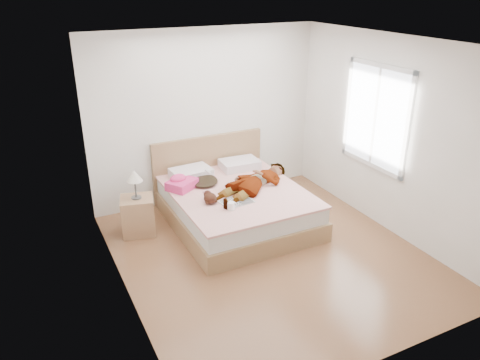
# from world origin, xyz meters

# --- Properties ---
(ground) EXTENTS (4.00, 4.00, 0.00)m
(ground) POSITION_xyz_m (0.00, 0.00, 0.00)
(ground) COLOR #4F2A18
(ground) RESTS_ON ground
(woman) EXTENTS (1.67, 1.23, 0.22)m
(woman) POSITION_xyz_m (0.24, 0.95, 0.62)
(woman) COLOR white
(woman) RESTS_ON bed
(hair) EXTENTS (0.45, 0.54, 0.08)m
(hair) POSITION_xyz_m (-0.33, 1.40, 0.55)
(hair) COLOR black
(hair) RESTS_ON bed
(phone) EXTENTS (0.08, 0.10, 0.05)m
(phone) POSITION_xyz_m (-0.26, 1.35, 0.69)
(phone) COLOR silver
(phone) RESTS_ON bed
(room_shell) EXTENTS (4.00, 4.00, 4.00)m
(room_shell) POSITION_xyz_m (1.77, 0.30, 1.50)
(room_shell) COLOR white
(room_shell) RESTS_ON ground
(bed) EXTENTS (1.80, 2.08, 1.00)m
(bed) POSITION_xyz_m (0.00, 1.04, 0.28)
(bed) COLOR olive
(bed) RESTS_ON ground
(towel) EXTENTS (0.50, 0.47, 0.20)m
(towel) POSITION_xyz_m (-0.67, 1.35, 0.59)
(towel) COLOR #E53E95
(towel) RESTS_ON bed
(magazine) EXTENTS (0.45, 0.32, 0.03)m
(magazine) POSITION_xyz_m (-0.17, 0.61, 0.52)
(magazine) COLOR white
(magazine) RESTS_ON bed
(coffee_mug) EXTENTS (0.14, 0.10, 0.11)m
(coffee_mug) POSITION_xyz_m (-0.33, 0.44, 0.56)
(coffee_mug) COLOR white
(coffee_mug) RESTS_ON bed
(plush_toy) EXTENTS (0.18, 0.26, 0.14)m
(plush_toy) POSITION_xyz_m (-0.49, 0.75, 0.58)
(plush_toy) COLOR black
(plush_toy) RESTS_ON bed
(nightstand) EXTENTS (0.51, 0.48, 0.93)m
(nightstand) POSITION_xyz_m (-1.33, 1.28, 0.31)
(nightstand) COLOR brown
(nightstand) RESTS_ON ground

